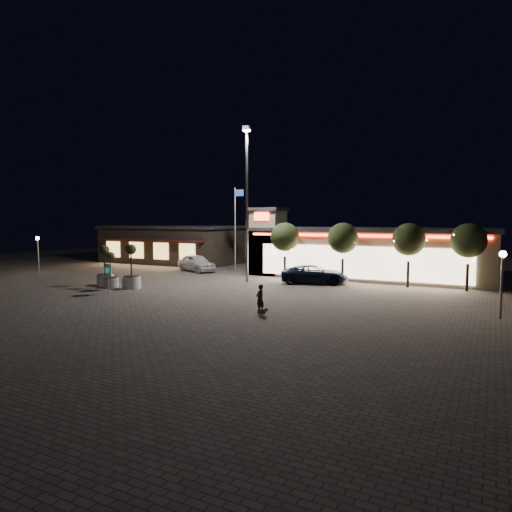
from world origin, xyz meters
The scene contains 19 objects.
ground centered at (0.00, 0.00, 0.00)m, with size 90.00×90.00×0.00m, color #6B6056.
retail_building centered at (9.51, 15.82, 2.21)m, with size 20.40×8.40×6.10m.
restaurant_building centered at (-14.00, 19.97, 2.16)m, with size 16.40×11.00×4.30m.
floodlight_pole centered at (2.00, 8.00, 7.02)m, with size 0.60×0.40×12.38m.
flagpole centered at (-1.90, 13.00, 4.74)m, with size 0.95×0.10×8.00m.
lamp_post_west centered at (-18.00, 4.00, 2.46)m, with size 0.36×0.36×3.48m.
lamp_post_east centered at (20.00, 2.00, 2.46)m, with size 0.36×0.36×3.48m.
string_tree_a centered at (4.00, 11.00, 3.56)m, with size 2.42×2.42×4.79m.
string_tree_b centered at (9.00, 11.00, 3.56)m, with size 2.42×2.42×4.79m.
string_tree_c centered at (14.00, 11.00, 3.56)m, with size 2.42×2.42×4.79m.
string_tree_d centered at (18.00, 11.00, 3.56)m, with size 2.42×2.42×4.79m.
pickup_truck centered at (7.14, 9.69, 0.73)m, with size 2.41×5.22×1.45m, color black.
white_sedan centered at (-5.99, 12.35, 0.83)m, with size 1.96×4.87×1.66m, color white.
pedestrian centered at (8.46, -2.28, 0.77)m, with size 0.56×0.37×1.54m, color black.
dog centered at (9.04, -3.06, 0.29)m, with size 0.55×0.35×0.30m.
planter_left centered at (-6.77, 1.35, 0.95)m, with size 1.26×1.26×3.09m.
planter_mid centered at (-5.49, 0.69, 0.82)m, with size 1.08×1.08×2.66m.
planter_right centered at (-3.78, 1.01, 1.00)m, with size 1.32×1.32×3.25m.
valet_sign centered at (-3.58, -1.46, 1.42)m, with size 0.67×0.10×2.03m.
Camera 1 is at (19.60, -24.00, 5.04)m, focal length 32.00 mm.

